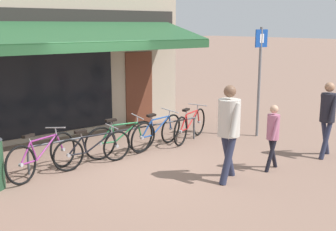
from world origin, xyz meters
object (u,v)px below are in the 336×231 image
Objects in this scene: bicycle_black at (93,149)px; bicycle_red at (190,125)px; bicycle_purple at (43,155)px; pedestrian_second_adult at (328,111)px; bicycle_green at (121,139)px; parking_sign at (260,71)px; pedestrian_adult at (229,123)px; pedestrian_child at (273,130)px; bicycle_blue at (157,132)px.

bicycle_red reaches higher than bicycle_black.
pedestrian_second_adult is at bearing -50.70° from bicycle_purple.
bicycle_red is (2.05, 0.04, -0.01)m from bicycle_green.
pedestrian_second_adult is 0.59× the size of parking_sign.
parking_sign reaches higher than bicycle_black.
pedestrian_adult is at bearing -53.89° from bicycle_black.
bicycle_black is 1.06× the size of pedestrian_second_adult.
parking_sign is (1.82, 1.91, 0.88)m from pedestrian_child.
pedestrian_adult is 0.65× the size of parking_sign.
bicycle_black is at bearing 153.41° from pedestrian_second_adult.
pedestrian_second_adult reaches higher than bicycle_purple.
bicycle_red is 2.70m from pedestrian_child.
pedestrian_adult is at bearing -109.30° from bicycle_blue.
bicycle_purple is 2.81m from bicycle_blue.
bicycle_red is (3.87, 0.13, 0.00)m from bicycle_purple.
parking_sign is at bearing -5.23° from bicycle_black.
pedestrian_adult is (-0.20, -2.49, 0.70)m from bicycle_blue.
parking_sign is (5.54, -0.61, 1.31)m from bicycle_purple.
bicycle_red is 3.25m from pedestrian_second_adult.
bicycle_green is at bearing 134.64° from pedestrian_child.
bicycle_black is at bearing -160.72° from bicycle_green.
bicycle_purple is at bearing 167.45° from bicycle_blue.
bicycle_blue is 2.81m from pedestrian_child.
bicycle_blue is 0.99× the size of pedestrian_adult.
pedestrian_second_adult is at bearing 2.59° from pedestrian_child.
pedestrian_adult reaches higher than bicycle_black.
bicycle_green is at bearing 106.16° from pedestrian_adult.
parking_sign is (1.67, -0.75, 1.31)m from bicycle_red.
bicycle_blue is 1.06× the size of bicycle_red.
bicycle_green reaches higher than bicycle_purple.
pedestrian_child is at bearing 177.90° from pedestrian_second_adult.
pedestrian_child is 2.79m from parking_sign.
pedestrian_adult is 2.75m from pedestrian_second_adult.
bicycle_red is at bearing 62.01° from pedestrian_adult.
pedestrian_child is at bearing -118.03° from bicycle_red.
bicycle_purple is 3.60m from pedestrian_adult.
bicycle_red is at bearing 95.48° from pedestrian_child.
bicycle_blue is at bearing 117.77° from pedestrian_child.
parking_sign is (3.72, -0.70, 1.30)m from bicycle_green.
pedestrian_second_adult reaches higher than bicycle_green.
parking_sign is at bearing -30.15° from bicycle_purple.
bicycle_purple is at bearing 136.14° from pedestrian_adult.
pedestrian_child is (3.72, -2.53, 0.43)m from bicycle_purple.
bicycle_purple is 0.97× the size of bicycle_blue.
pedestrian_child is at bearing -133.62° from parking_sign.
pedestrian_adult is 1.36× the size of pedestrian_child.
pedestrian_adult is (0.78, -2.48, 0.69)m from bicycle_green.
bicycle_black is at bearing 147.33° from pedestrian_child.
parking_sign reaches higher than bicycle_red.
pedestrian_adult is (2.61, -2.39, 0.70)m from bicycle_purple.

